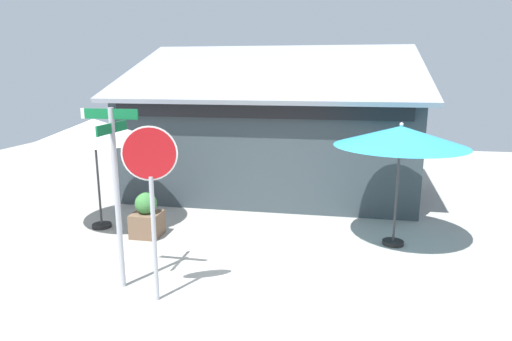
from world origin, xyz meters
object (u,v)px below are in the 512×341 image
object	(u,v)px
patio_umbrella_teal_center	(401,137)
sidewalk_planter	(147,217)
street_sign_post	(116,180)
stop_sign	(151,180)
patio_umbrella_ivory_left	(94,130)

from	to	relation	value
patio_umbrella_teal_center	sidewalk_planter	size ratio (longest dim) A/B	2.68
street_sign_post	stop_sign	bearing A→B (deg)	-22.94
sidewalk_planter	patio_umbrella_teal_center	bearing A→B (deg)	5.31
patio_umbrella_ivory_left	sidewalk_planter	size ratio (longest dim) A/B	2.64
patio_umbrella_ivory_left	street_sign_post	bearing A→B (deg)	-54.36
stop_sign	patio_umbrella_ivory_left	distance (m)	3.94
sidewalk_planter	street_sign_post	bearing A→B (deg)	-75.81
street_sign_post	patio_umbrella_teal_center	size ratio (longest dim) A/B	1.14
stop_sign	patio_umbrella_ivory_left	bearing A→B (deg)	131.89
stop_sign	sidewalk_planter	bearing A→B (deg)	117.15
street_sign_post	stop_sign	xyz separation A→B (m)	(0.76, -0.32, 0.11)
street_sign_post	patio_umbrella_ivory_left	distance (m)	3.24
street_sign_post	sidewalk_planter	xyz separation A→B (m)	(-0.58, 2.28, -1.42)
stop_sign	sidewalk_planter	distance (m)	3.30
patio_umbrella_ivory_left	patio_umbrella_teal_center	bearing A→B (deg)	1.42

